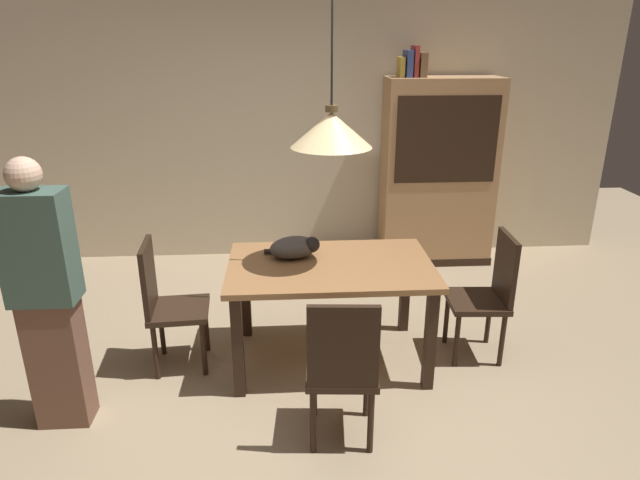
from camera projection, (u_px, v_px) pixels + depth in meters
ground at (321, 399)px, 3.57m from camera, size 10.00×10.00×0.00m
back_wall at (304, 116)px, 5.54m from camera, size 6.40×0.10×2.90m
dining_table at (330, 277)px, 3.79m from camera, size 1.40×0.90×0.75m
chair_near_front at (342, 366)px, 3.02m from camera, size 0.43×0.43×0.93m
chair_left_side at (166, 300)px, 3.77m from camera, size 0.43×0.43×0.93m
chair_right_side at (488, 291)px, 3.91m from camera, size 0.42×0.42×0.93m
cat_sleeping at (295, 247)px, 3.84m from camera, size 0.40×0.31×0.16m
pendant_lamp at (331, 129)px, 3.44m from camera, size 0.52×0.52×1.30m
hutch_bookcase at (438, 177)px, 5.51m from camera, size 1.12×0.45×1.85m
book_yellow_short at (401, 67)px, 5.12m from camera, size 0.04×0.20×0.18m
book_blue_wide at (408, 64)px, 5.11m from camera, size 0.06×0.24×0.24m
book_red_tall at (415, 61)px, 5.11m from camera, size 0.04×0.22×0.28m
book_brown_thick at (422, 65)px, 5.12m from camera, size 0.06×0.24×0.22m
person_standing at (47, 298)px, 3.10m from camera, size 0.36×0.22×1.63m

